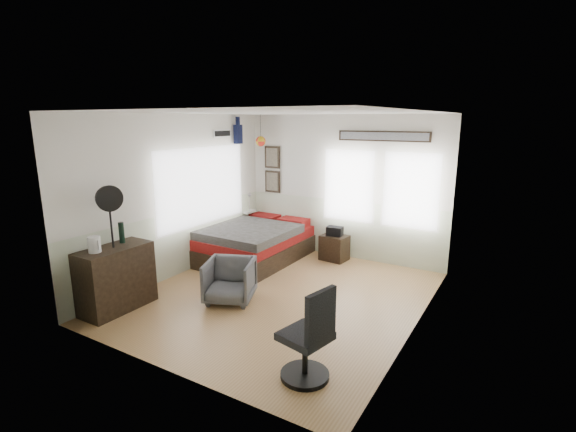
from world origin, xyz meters
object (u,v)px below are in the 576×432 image
object	(u,v)px
bed	(255,243)
nightstand	(334,248)
armchair	(230,281)
dresser	(116,278)
task_chair	(309,343)

from	to	relation	value
bed	nightstand	size ratio (longest dim) A/B	4.45
bed	armchair	size ratio (longest dim) A/B	3.08
nightstand	dresser	bearing A→B (deg)	-110.78
bed	task_chair	distance (m)	3.86
bed	armchair	distance (m)	1.87
armchair	bed	bearing A→B (deg)	91.19
dresser	armchair	world-z (taller)	dresser
bed	armchair	xyz separation A→B (m)	(0.76, -1.71, -0.02)
bed	dresser	size ratio (longest dim) A/B	2.12
armchair	nightstand	world-z (taller)	armchair
nightstand	task_chair	xyz separation A→B (m)	(1.34, -3.56, 0.17)
dresser	nightstand	world-z (taller)	dresser
dresser	task_chair	world-z (taller)	task_chair
nightstand	bed	bearing A→B (deg)	-144.09
dresser	armchair	size ratio (longest dim) A/B	1.45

